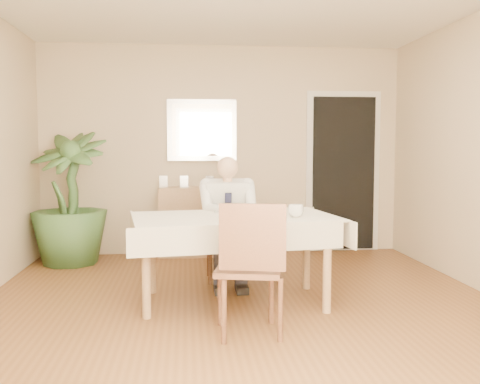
{
  "coord_description": "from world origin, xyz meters",
  "views": [
    {
      "loc": [
        -0.47,
        -4.24,
        1.34
      ],
      "look_at": [
        0.0,
        0.35,
        0.95
      ],
      "focal_mm": 40.0,
      "sensor_mm": 36.0,
      "label": 1
    }
  ],
  "objects": [
    {
      "name": "coffee_mug",
      "position": [
        0.45,
        0.15,
        0.8
      ],
      "size": [
        0.16,
        0.16,
        0.1
      ],
      "primitive_type": "imported",
      "rotation": [
        0.0,
        0.0,
        -0.27
      ],
      "color": "white",
      "rests_on": "dining_table"
    },
    {
      "name": "photo_frame_right",
      "position": [
        -0.17,
        2.33,
        0.92
      ],
      "size": [
        0.1,
        0.02,
        0.14
      ],
      "primitive_type": "cube",
      "color": "silver",
      "rests_on": "sideboard"
    },
    {
      "name": "dining_table",
      "position": [
        -0.06,
        0.27,
        0.67
      ],
      "size": [
        1.85,
        1.24,
        0.75
      ],
      "rotation": [
        0.0,
        0.0,
        0.13
      ],
      "color": "#A07C57",
      "rests_on": "ground"
    },
    {
      "name": "fork",
      "position": [
        -0.12,
        0.45,
        0.78
      ],
      "size": [
        0.01,
        0.13,
        0.01
      ],
      "primitive_type": "cylinder",
      "rotation": [
        1.57,
        0.0,
        0.0
      ],
      "color": "silver",
      "rests_on": "dining_table"
    },
    {
      "name": "seated_man",
      "position": [
        -0.06,
        0.87,
        0.69
      ],
      "size": [
        0.48,
        0.72,
        1.24
      ],
      "color": "silver",
      "rests_on": "ground"
    },
    {
      "name": "potted_palm",
      "position": [
        -1.79,
        1.99,
        0.76
      ],
      "size": [
        1.08,
        1.08,
        1.52
      ],
      "primitive_type": "imported",
      "rotation": [
        0.0,
        0.0,
        -0.32
      ],
      "color": "#2E4D23",
      "rests_on": "ground"
    },
    {
      "name": "plate",
      "position": [
        -0.08,
        0.51,
        0.76
      ],
      "size": [
        0.26,
        0.26,
        0.02
      ],
      "primitive_type": "cylinder",
      "color": "white",
      "rests_on": "dining_table"
    },
    {
      "name": "photo_frame_left",
      "position": [
        -0.74,
        2.38,
        0.92
      ],
      "size": [
        0.1,
        0.02,
        0.14
      ],
      "primitive_type": "cube",
      "color": "silver",
      "rests_on": "sideboard"
    },
    {
      "name": "mirror",
      "position": [
        -0.26,
        2.47,
        1.55
      ],
      "size": [
        0.86,
        0.04,
        0.76
      ],
      "color": "silver",
      "rests_on": "room"
    },
    {
      "name": "chair_near",
      "position": [
        -0.02,
        -0.59,
        0.54
      ],
      "size": [
        0.54,
        0.54,
        0.96
      ],
      "rotation": [
        0.0,
        0.0,
        -0.21
      ],
      "color": "#472816",
      "rests_on": "ground"
    },
    {
      "name": "window",
      "position": [
        0.0,
        -2.47,
        1.45
      ],
      "size": [
        1.34,
        0.04,
        1.44
      ],
      "color": "silver",
      "rests_on": "room"
    },
    {
      "name": "knife",
      "position": [
        -0.04,
        0.45,
        0.78
      ],
      "size": [
        0.01,
        0.13,
        0.01
      ],
      "primitive_type": "cylinder",
      "rotation": [
        1.57,
        0.0,
        0.0
      ],
      "color": "silver",
      "rests_on": "dining_table"
    },
    {
      "name": "sideboard",
      "position": [
        -0.26,
        2.32,
        0.42
      ],
      "size": [
        1.07,
        0.4,
        0.85
      ],
      "primitive_type": "cube",
      "rotation": [
        0.0,
        0.0,
        -0.04
      ],
      "color": "#A07C57",
      "rests_on": "ground"
    },
    {
      "name": "doorway",
      "position": [
        1.55,
        2.46,
        1.0
      ],
      "size": [
        0.96,
        0.07,
        2.1
      ],
      "color": "silver",
      "rests_on": "ground"
    },
    {
      "name": "chair_far",
      "position": [
        -0.06,
        1.15,
        0.49
      ],
      "size": [
        0.42,
        0.42,
        0.87
      ],
      "rotation": [
        0.0,
        0.0,
        0.03
      ],
      "color": "#472816",
      "rests_on": "ground"
    },
    {
      "name": "room",
      "position": [
        0.0,
        0.0,
        1.3
      ],
      "size": [
        5.0,
        5.02,
        2.6
      ],
      "color": "brown",
      "rests_on": "ground"
    },
    {
      "name": "photo_frame_center",
      "position": [
        -0.49,
        2.36,
        0.92
      ],
      "size": [
        0.1,
        0.02,
        0.14
      ],
      "primitive_type": "cube",
      "color": "silver",
      "rests_on": "sideboard"
    },
    {
      "name": "food",
      "position": [
        -0.08,
        0.51,
        0.78
      ],
      "size": [
        0.14,
        0.14,
        0.06
      ],
      "primitive_type": "ellipsoid",
      "color": "olive",
      "rests_on": "dining_table"
    }
  ]
}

